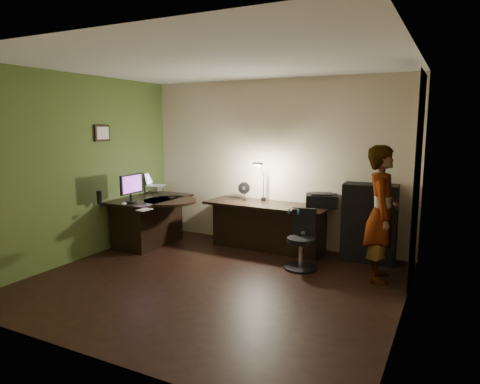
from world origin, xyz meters
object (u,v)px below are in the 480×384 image
at_px(monitor, 131,192).
at_px(office_chair, 301,240).
at_px(cabinet, 369,223).
at_px(desk_left, 150,221).
at_px(desk_right, 266,227).
at_px(person, 382,214).

distance_m(monitor, office_chair, 2.69).
relative_size(cabinet, monitor, 2.42).
relative_size(desk_left, desk_right, 0.69).
bearing_deg(desk_left, office_chair, -0.23).
bearing_deg(person, desk_right, 64.91).
height_order(desk_left, person, person).
distance_m(desk_right, monitor, 2.19).
height_order(office_chair, person, person).
height_order(desk_right, office_chair, office_chair).
bearing_deg(desk_left, person, 1.00).
height_order(cabinet, monitor, cabinet).
distance_m(desk_left, office_chair, 2.63).
relative_size(desk_left, person, 0.79).
height_order(desk_left, monitor, monitor).
bearing_deg(desk_left, cabinet, 13.07).
bearing_deg(desk_left, monitor, -85.85).
height_order(desk_right, person, person).
distance_m(desk_right, office_chair, 1.03).
bearing_deg(person, monitor, 90.52).
bearing_deg(desk_right, desk_left, -159.18).
relative_size(desk_right, cabinet, 1.75).
xyz_separation_m(monitor, office_chair, (2.60, 0.45, -0.55)).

